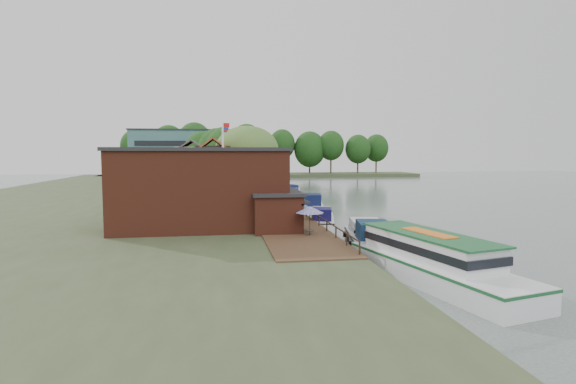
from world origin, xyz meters
name	(u,v)px	position (x,y,z in m)	size (l,w,h in m)	color
ground	(367,232)	(0.00, 0.00, 0.00)	(260.00, 260.00, 0.00)	#4E5B59
land_bank	(123,197)	(-30.00, 35.00, 0.50)	(50.00, 140.00, 1.00)	#384728
quay_deck	(274,210)	(-8.00, 10.00, 1.05)	(6.00, 50.00, 0.10)	#47301E
quay_rail	(296,205)	(-5.30, 10.50, 1.50)	(0.20, 49.00, 1.00)	black
pub	(223,188)	(-14.00, -1.00, 4.65)	(20.00, 11.00, 7.30)	maroon
hotel_block	(186,155)	(-22.00, 70.00, 7.15)	(25.40, 12.40, 12.30)	#38666B
cottage_a	(213,173)	(-15.00, 14.00, 5.25)	(8.60, 7.60, 8.50)	black
cottage_b	(193,170)	(-18.00, 24.00, 5.25)	(9.60, 8.60, 8.50)	beige
cottage_c	(221,168)	(-14.00, 33.00, 5.25)	(7.60, 7.60, 8.50)	black
willow	(247,164)	(-10.50, 19.00, 6.21)	(8.60, 8.60, 10.43)	#476B2D
umbrella_0	(310,221)	(-7.12, -6.58, 2.29)	(2.33, 2.33, 2.38)	navy
umbrella_1	(300,216)	(-7.39, -3.63, 2.29)	(2.10, 2.10, 2.38)	navy
umbrella_2	(290,212)	(-7.81, -0.84, 2.29)	(1.94, 1.94, 2.38)	#1B4997
umbrella_3	(295,207)	(-6.82, 2.39, 2.29)	(2.01, 2.01, 2.38)	navy
umbrella_4	(279,205)	(-8.19, 4.45, 2.29)	(2.17, 2.17, 2.38)	navy
umbrella_5	(286,201)	(-6.74, 8.58, 2.29)	(2.26, 2.26, 2.38)	#1C2D9A
cruiser_0	(369,234)	(-2.44, -7.63, 1.28)	(3.38, 10.46, 2.56)	silver
cruiser_1	(322,216)	(-3.66, 3.96, 1.08)	(2.92, 9.05, 2.16)	white
cruiser_2	(311,203)	(-2.49, 15.09, 1.30)	(3.43, 10.61, 2.60)	white
cruiser_3	(291,196)	(-3.60, 24.40, 1.30)	(3.44, 10.63, 2.61)	white
cruiser_4	(286,190)	(-2.64, 35.92, 1.15)	(3.07, 9.51, 2.29)	white
tour_boat	(435,258)	(-1.64, -17.27, 1.50)	(3.87, 13.73, 3.00)	silver
swan	(377,260)	(-3.41, -12.13, 0.22)	(0.44, 0.44, 0.44)	white
bank_tree_0	(224,159)	(-13.27, 41.42, 6.64)	(7.20, 7.20, 11.27)	#143811
bank_tree_1	(217,157)	(-14.50, 50.74, 6.89)	(7.91, 7.91, 11.77)	#143811
bank_tree_2	(202,158)	(-17.70, 56.88, 6.69)	(8.15, 8.15, 11.37)	#143811
bank_tree_3	(228,155)	(-11.71, 76.36, 7.15)	(6.55, 6.55, 12.31)	#143811
bank_tree_4	(228,159)	(-11.71, 84.69, 6.09)	(6.14, 6.14, 10.19)	#143811
bank_tree_5	(223,151)	(-12.88, 95.68, 8.24)	(7.84, 7.84, 14.47)	#143811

